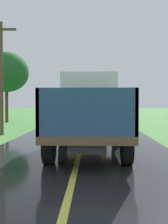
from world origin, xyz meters
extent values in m
cube|color=#2D2D30|center=(0.30, 11.25, 0.68)|extent=(0.90, 5.51, 0.24)
cube|color=brown|center=(0.30, 11.25, 0.88)|extent=(2.30, 5.80, 0.20)
cube|color=silver|center=(0.30, 13.20, 1.93)|extent=(2.10, 1.90, 1.90)
cube|color=black|center=(0.30, 14.16, 2.26)|extent=(1.78, 0.02, 0.76)
cube|color=#2D517F|center=(-0.81, 10.28, 1.53)|extent=(0.08, 3.85, 1.10)
cube|color=#2D517F|center=(1.41, 10.28, 1.53)|extent=(0.08, 3.85, 1.10)
cube|color=#2D517F|center=(0.30, 8.39, 1.53)|extent=(2.30, 0.08, 1.10)
cube|color=#2D517F|center=(0.30, 12.16, 1.53)|extent=(2.30, 0.08, 1.10)
cylinder|color=black|center=(-0.75, 13.05, 0.58)|extent=(0.28, 1.00, 1.00)
cylinder|color=black|center=(1.35, 13.05, 0.58)|extent=(0.28, 1.00, 1.00)
cylinder|color=black|center=(-0.75, 9.66, 0.58)|extent=(0.28, 1.00, 1.00)
cylinder|color=black|center=(1.35, 9.66, 0.58)|extent=(0.28, 1.00, 1.00)
ellipsoid|color=#8AC633|center=(0.43, 10.02, 1.18)|extent=(0.49, 0.56, 0.46)
ellipsoid|color=#91BE1F|center=(0.15, 10.29, 1.18)|extent=(0.47, 0.45, 0.49)
ellipsoid|color=#97BE2F|center=(0.65, 9.96, 1.16)|extent=(0.57, 0.72, 0.43)
ellipsoid|color=#A1BC2C|center=(-0.35, 10.35, 1.45)|extent=(0.59, 0.65, 0.47)
ellipsoid|color=#96C531|center=(1.10, 9.06, 1.76)|extent=(0.56, 0.56, 0.40)
ellipsoid|color=#8EC136|center=(-0.43, 9.52, 1.12)|extent=(0.47, 0.54, 0.48)
ellipsoid|color=#92B434|center=(-0.10, 9.93, 1.20)|extent=(0.43, 0.56, 0.38)
ellipsoid|color=#94B422|center=(0.68, 9.42, 1.17)|extent=(0.47, 0.49, 0.49)
ellipsoid|color=#9DB424|center=(-0.10, 9.89, 1.19)|extent=(0.48, 0.59, 0.45)
cube|color=#2D2D30|center=(0.09, 20.72, 0.68)|extent=(0.90, 5.51, 0.24)
cube|color=brown|center=(0.09, 20.72, 0.88)|extent=(2.30, 5.80, 0.20)
cube|color=#1E479E|center=(0.09, 22.67, 1.93)|extent=(2.10, 1.90, 1.90)
cube|color=black|center=(0.09, 23.63, 2.26)|extent=(1.78, 0.02, 0.76)
cube|color=brown|center=(-1.02, 19.75, 1.53)|extent=(0.08, 3.85, 1.10)
cube|color=brown|center=(1.20, 19.75, 1.53)|extent=(0.08, 3.85, 1.10)
cube|color=brown|center=(0.09, 17.86, 1.53)|extent=(2.30, 0.08, 1.10)
cube|color=brown|center=(0.09, 21.63, 1.53)|extent=(2.30, 0.08, 1.10)
cylinder|color=black|center=(-0.96, 22.52, 0.58)|extent=(0.28, 1.00, 1.00)
cylinder|color=black|center=(1.14, 22.52, 0.58)|extent=(0.28, 1.00, 1.00)
cylinder|color=black|center=(-0.96, 19.13, 0.58)|extent=(0.28, 1.00, 1.00)
cylinder|color=black|center=(1.14, 19.13, 0.58)|extent=(0.28, 1.00, 1.00)
ellipsoid|color=#91C928|center=(-0.57, 18.43, 1.47)|extent=(0.40, 0.51, 0.37)
ellipsoid|color=#91BF25|center=(-0.63, 20.55, 1.46)|extent=(0.42, 0.48, 0.44)
ellipsoid|color=#9FBB24|center=(-0.39, 20.21, 1.14)|extent=(0.52, 0.59, 0.50)
ellipsoid|color=#91BA31|center=(-0.75, 20.75, 1.49)|extent=(0.58, 0.65, 0.47)
ellipsoid|color=#8EC526|center=(0.96, 19.11, 1.15)|extent=(0.57, 0.71, 0.41)
ellipsoid|color=#8AC432|center=(-0.59, 18.53, 1.78)|extent=(0.49, 0.61, 0.47)
ellipsoid|color=#9DCA21|center=(0.39, 19.78, 1.77)|extent=(0.57, 0.63, 0.46)
ellipsoid|color=#97BB2D|center=(0.49, 18.52, 1.16)|extent=(0.43, 0.55, 0.51)
ellipsoid|color=#A1B521|center=(-0.39, 18.61, 1.16)|extent=(0.42, 0.39, 0.43)
ellipsoid|color=#88BA1E|center=(-0.61, 18.24, 1.47)|extent=(0.52, 0.54, 0.39)
ellipsoid|color=#8EB224|center=(0.25, 20.71, 1.49)|extent=(0.47, 0.51, 0.44)
ellipsoid|color=#89BF23|center=(0.40, 19.01, 1.18)|extent=(0.43, 0.40, 0.43)
cylinder|color=brown|center=(-4.49, 16.96, 3.04)|extent=(0.20, 0.20, 6.08)
cube|color=brown|center=(-4.49, 16.96, 5.68)|extent=(1.66, 0.12, 0.12)
cylinder|color=#4C3823|center=(-7.24, 26.61, 1.46)|extent=(0.28, 0.28, 2.91)
ellipsoid|color=#1E5623|center=(-7.24, 26.61, 4.50)|extent=(3.96, 3.96, 3.57)
camera|label=1|loc=(0.42, 2.25, 1.74)|focal=44.10mm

